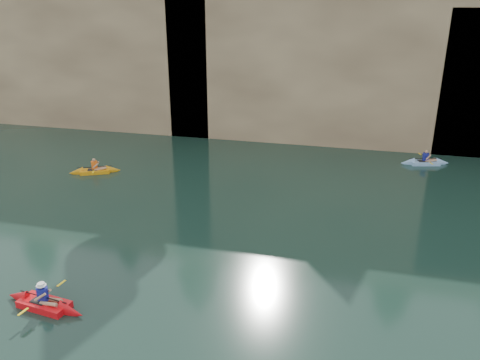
# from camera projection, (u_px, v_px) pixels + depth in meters

# --- Properties ---
(ground) EXTENTS (160.00, 160.00, 0.00)m
(ground) POSITION_uv_depth(u_px,v_px,m) (208.00, 331.00, 14.71)
(ground) COLOR black
(ground) RESTS_ON ground
(cliff) EXTENTS (70.00, 16.00, 12.00)m
(cliff) POSITION_uv_depth(u_px,v_px,m) (316.00, 50.00, 39.76)
(cliff) COLOR tan
(cliff) RESTS_ON ground
(cliff_slab_west) EXTENTS (26.00, 2.40, 10.56)m
(cliff_slab_west) POSITION_uv_depth(u_px,v_px,m) (59.00, 61.00, 38.01)
(cliff_slab_west) COLOR tan
(cliff_slab_west) RESTS_ON ground
(cliff_slab_center) EXTENTS (24.00, 2.40, 11.40)m
(cliff_slab_center) POSITION_uv_depth(u_px,v_px,m) (334.00, 64.00, 32.70)
(cliff_slab_center) COLOR tan
(cliff_slab_center) RESTS_ON ground
(sea_cave_west) EXTENTS (4.50, 1.00, 4.00)m
(sea_cave_west) POSITION_uv_depth(u_px,v_px,m) (82.00, 104.00, 38.11)
(sea_cave_west) COLOR black
(sea_cave_west) RESTS_ON ground
(sea_cave_center) EXTENTS (3.50, 1.00, 3.20)m
(sea_cave_center) POSITION_uv_depth(u_px,v_px,m) (248.00, 119.00, 34.96)
(sea_cave_center) COLOR black
(sea_cave_center) RESTS_ON ground
(sea_cave_east) EXTENTS (5.00, 1.00, 4.50)m
(sea_cave_east) POSITION_uv_depth(u_px,v_px,m) (450.00, 121.00, 31.45)
(sea_cave_east) COLOR black
(sea_cave_east) RESTS_ON ground
(main_kayaker) EXTENTS (3.24, 2.17, 1.18)m
(main_kayaker) POSITION_uv_depth(u_px,v_px,m) (44.00, 303.00, 15.80)
(main_kayaker) COLOR red
(main_kayaker) RESTS_ON ground
(kayaker_orange) EXTENTS (3.05, 2.11, 1.16)m
(kayaker_orange) POSITION_uv_depth(u_px,v_px,m) (95.00, 171.00, 28.39)
(kayaker_orange) COLOR orange
(kayaker_orange) RESTS_ON ground
(kayaker_ltblue_mid) EXTENTS (3.19, 2.28, 1.18)m
(kayaker_ltblue_mid) POSITION_uv_depth(u_px,v_px,m) (425.00, 162.00, 29.90)
(kayaker_ltblue_mid) COLOR #85B0DE
(kayaker_ltblue_mid) RESTS_ON ground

